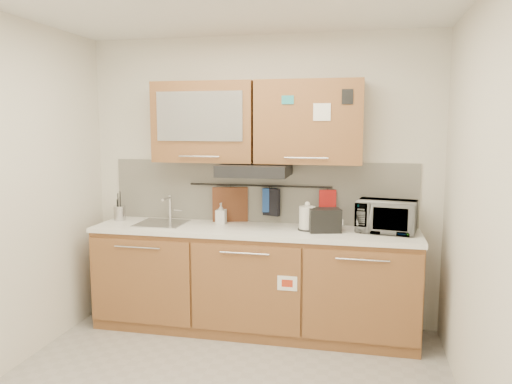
% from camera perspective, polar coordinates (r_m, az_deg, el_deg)
% --- Properties ---
extents(wall_back, '(3.20, 0.00, 3.20)m').
position_cam_1_polar(wall_back, '(4.57, 0.51, 1.30)').
color(wall_back, silver).
rests_on(wall_back, ground).
extents(wall_right, '(0.00, 3.00, 3.00)m').
position_cam_1_polar(wall_right, '(3.06, 24.86, -2.59)').
color(wall_right, silver).
rests_on(wall_right, ground).
extents(base_cabinet, '(2.80, 0.64, 0.88)m').
position_cam_1_polar(base_cabinet, '(4.46, -0.32, -10.63)').
color(base_cabinet, brown).
rests_on(base_cabinet, floor).
extents(countertop, '(2.82, 0.62, 0.04)m').
position_cam_1_polar(countertop, '(4.33, -0.33, -4.41)').
color(countertop, white).
rests_on(countertop, base_cabinet).
extents(backsplash, '(2.80, 0.02, 0.56)m').
position_cam_1_polar(backsplash, '(4.57, 0.47, 0.04)').
color(backsplash, silver).
rests_on(backsplash, countertop).
extents(upper_cabinets, '(1.82, 0.37, 0.70)m').
position_cam_1_polar(upper_cabinets, '(4.37, -0.02, 7.98)').
color(upper_cabinets, brown).
rests_on(upper_cabinets, wall_back).
extents(range_hood, '(0.60, 0.46, 0.10)m').
position_cam_1_polar(range_hood, '(4.31, -0.17, 2.52)').
color(range_hood, black).
rests_on(range_hood, upper_cabinets).
extents(sink, '(0.42, 0.40, 0.26)m').
position_cam_1_polar(sink, '(4.60, -10.68, -3.52)').
color(sink, silver).
rests_on(sink, countertop).
extents(utensil_rail, '(1.30, 0.02, 0.02)m').
position_cam_1_polar(utensil_rail, '(4.52, 0.38, 0.73)').
color(utensil_rail, black).
rests_on(utensil_rail, backsplash).
extents(utensil_crock, '(0.14, 0.14, 0.27)m').
position_cam_1_polar(utensil_crock, '(4.84, -15.31, -2.30)').
color(utensil_crock, '#B1B1B6').
rests_on(utensil_crock, countertop).
extents(kettle, '(0.18, 0.17, 0.24)m').
position_cam_1_polar(kettle, '(4.26, 5.88, -3.07)').
color(kettle, silver).
rests_on(kettle, countertop).
extents(toaster, '(0.29, 0.22, 0.20)m').
position_cam_1_polar(toaster, '(4.20, 7.87, -3.19)').
color(toaster, black).
rests_on(toaster, countertop).
extents(microwave, '(0.52, 0.40, 0.26)m').
position_cam_1_polar(microwave, '(4.29, 14.67, -2.72)').
color(microwave, '#999999').
rests_on(microwave, countertop).
extents(soap_bottle, '(0.09, 0.09, 0.19)m').
position_cam_1_polar(soap_bottle, '(4.51, -4.02, -2.45)').
color(soap_bottle, '#999999').
rests_on(soap_bottle, countertop).
extents(cutting_board, '(0.32, 0.10, 0.40)m').
position_cam_1_polar(cutting_board, '(4.60, -2.97, -1.94)').
color(cutting_board, brown).
rests_on(cutting_board, utensil_rail).
extents(oven_mitt, '(0.13, 0.06, 0.22)m').
position_cam_1_polar(oven_mitt, '(4.51, 1.55, -0.94)').
color(oven_mitt, '#1F4391').
rests_on(oven_mitt, utensil_rail).
extents(dark_pouch, '(0.16, 0.10, 0.25)m').
position_cam_1_polar(dark_pouch, '(4.51, 1.78, -1.15)').
color(dark_pouch, black).
rests_on(dark_pouch, utensil_rail).
extents(pot_holder, '(0.15, 0.06, 0.18)m').
position_cam_1_polar(pot_holder, '(4.44, 8.17, -0.93)').
color(pot_holder, red).
rests_on(pot_holder, utensil_rail).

